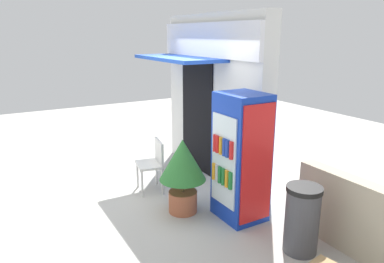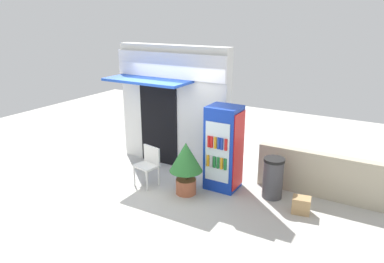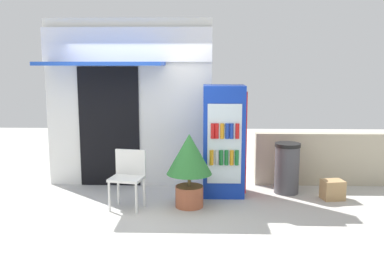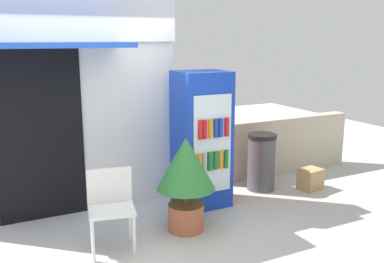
# 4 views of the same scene
# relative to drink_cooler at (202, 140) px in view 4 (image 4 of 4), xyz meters

# --- Properties ---
(ground) EXTENTS (16.00, 16.00, 0.00)m
(ground) POSITION_rel_drink_cooler_xyz_m (-1.40, -0.87, -0.91)
(ground) COLOR beige
(storefront_building) EXTENTS (2.90, 1.14, 2.93)m
(storefront_building) POSITION_rel_drink_cooler_xyz_m (-1.67, 0.61, 0.62)
(storefront_building) COLOR silver
(storefront_building) RESTS_ON ground
(drink_cooler) EXTENTS (0.69, 0.64, 1.82)m
(drink_cooler) POSITION_rel_drink_cooler_xyz_m (0.00, 0.00, 0.00)
(drink_cooler) COLOR #1438B2
(drink_cooler) RESTS_ON ground
(plastic_chair) EXTENTS (0.54, 0.48, 0.87)m
(plastic_chair) POSITION_rel_drink_cooler_xyz_m (-1.46, -0.69, -0.38)
(plastic_chair) COLOR silver
(plastic_chair) RESTS_ON ground
(potted_plant_near_shop) EXTENTS (0.69, 0.69, 1.13)m
(potted_plant_near_shop) POSITION_rel_drink_cooler_xyz_m (-0.55, -0.63, -0.20)
(potted_plant_near_shop) COLOR #AD5B3D
(potted_plant_near_shop) RESTS_ON ground
(trash_bin) EXTENTS (0.43, 0.43, 0.85)m
(trash_bin) POSITION_rel_drink_cooler_xyz_m (1.06, 0.12, -0.48)
(trash_bin) COLOR #47474C
(trash_bin) RESTS_ON ground
(stone_boundary_wall) EXTENTS (2.57, 0.22, 0.94)m
(stone_boundary_wall) POSITION_rel_drink_cooler_xyz_m (1.88, 0.65, -0.44)
(stone_boundary_wall) COLOR #B7AD93
(stone_boundary_wall) RESTS_ON ground
(cardboard_box) EXTENTS (0.37, 0.32, 0.31)m
(cardboard_box) POSITION_rel_drink_cooler_xyz_m (1.74, -0.21, -0.75)
(cardboard_box) COLOR tan
(cardboard_box) RESTS_ON ground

